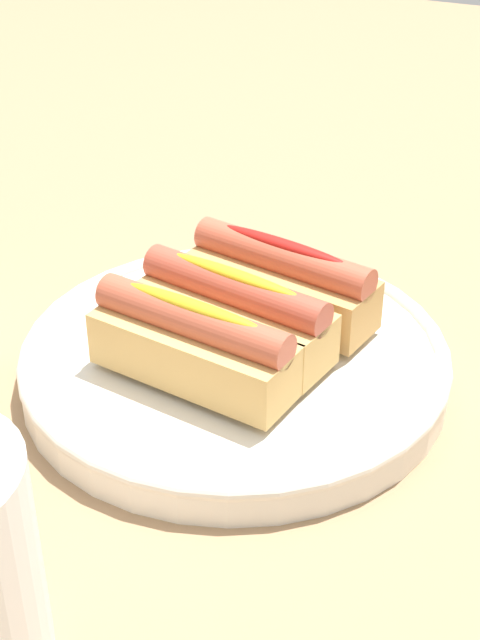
{
  "coord_description": "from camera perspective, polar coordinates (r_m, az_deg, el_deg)",
  "views": [
    {
      "loc": [
        -0.24,
        0.54,
        0.43
      ],
      "look_at": [
        -0.0,
        -0.0,
        0.05
      ],
      "focal_mm": 53.62,
      "sensor_mm": 36.0,
      "label": 1
    }
  ],
  "objects": [
    {
      "name": "hotdog_side",
      "position": [
        0.66,
        -2.82,
        -1.47
      ],
      "size": [
        0.16,
        0.07,
        0.06
      ],
      "color": "tan",
      "rests_on": "serving_bowl"
    },
    {
      "name": "hotdog_front",
      "position": [
        0.74,
        2.53,
        2.35
      ],
      "size": [
        0.16,
        0.08,
        0.06
      ],
      "color": "tan",
      "rests_on": "serving_bowl"
    },
    {
      "name": "serving_bowl",
      "position": [
        0.72,
        -0.0,
        -2.32
      ],
      "size": [
        0.32,
        0.32,
        0.03
      ],
      "color": "silver",
      "rests_on": "ground_plane"
    },
    {
      "name": "hotdog_back",
      "position": [
        0.7,
        -0.0,
        0.54
      ],
      "size": [
        0.16,
        0.08,
        0.06
      ],
      "color": "tan",
      "rests_on": "serving_bowl"
    },
    {
      "name": "ground_plane",
      "position": [
        0.73,
        -0.3,
        -3.51
      ],
      "size": [
        2.4,
        2.4,
        0.0
      ],
      "primitive_type": "plane",
      "color": "#9E7A56"
    }
  ]
}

